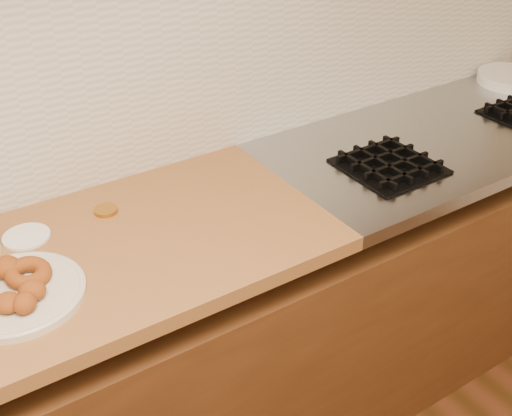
# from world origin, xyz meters

# --- Properties ---
(wall_back) EXTENTS (4.00, 0.02, 2.70)m
(wall_back) POSITION_xyz_m (0.00, 2.00, 1.35)
(wall_back) COLOR #C0AC92
(wall_back) RESTS_ON ground
(base_cabinet) EXTENTS (3.60, 0.60, 0.77)m
(base_cabinet) POSITION_xyz_m (0.00, 1.69, 0.39)
(base_cabinet) COLOR #532D15
(base_cabinet) RESTS_ON floor
(stovetop) EXTENTS (1.30, 0.62, 0.04)m
(stovetop) POSITION_xyz_m (1.15, 1.69, 0.88)
(stovetop) COLOR #9EA0A5
(stovetop) RESTS_ON base_cabinet
(backsplash) EXTENTS (3.60, 0.02, 0.60)m
(backsplash) POSITION_xyz_m (0.00, 1.99, 1.20)
(backsplash) COLOR beige
(backsplash) RESTS_ON wall_back
(burner_grates) EXTENTS (0.91, 0.26, 0.03)m
(burner_grates) POSITION_xyz_m (1.13, 1.61, 0.91)
(burner_grates) COLOR black
(burner_grates) RESTS_ON stovetop
(donut_plate) EXTENTS (0.29, 0.29, 0.02)m
(donut_plate) POSITION_xyz_m (-0.27, 1.62, 0.91)
(donut_plate) COLOR beige
(donut_plate) RESTS_ON butcher_block
(ring_donut) EXTENTS (0.14, 0.14, 0.05)m
(ring_donut) POSITION_xyz_m (-0.24, 1.64, 0.93)
(ring_donut) COLOR #944118
(ring_donut) RESTS_ON donut_plate
(fried_dough_chunks) EXTENTS (0.16, 0.21, 0.05)m
(fried_dough_chunks) POSITION_xyz_m (-0.29, 1.61, 0.94)
(fried_dough_chunks) COLOR #944118
(fried_dough_chunks) RESTS_ON donut_plate
(tub_lid) EXTENTS (0.13, 0.13, 0.01)m
(tub_lid) POSITION_xyz_m (-0.19, 1.83, 0.90)
(tub_lid) COLOR white
(tub_lid) RESTS_ON butcher_block
(brass_jar_lid) EXTENTS (0.08, 0.08, 0.01)m
(brass_jar_lid) POSITION_xyz_m (0.02, 1.83, 0.91)
(brass_jar_lid) COLOR #B87C28
(brass_jar_lid) RESTS_ON butcher_block
(plate_stack) EXTENTS (0.25, 0.25, 0.04)m
(plate_stack) POSITION_xyz_m (1.65, 1.85, 0.92)
(plate_stack) COLOR silver
(plate_stack) RESTS_ON stovetop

